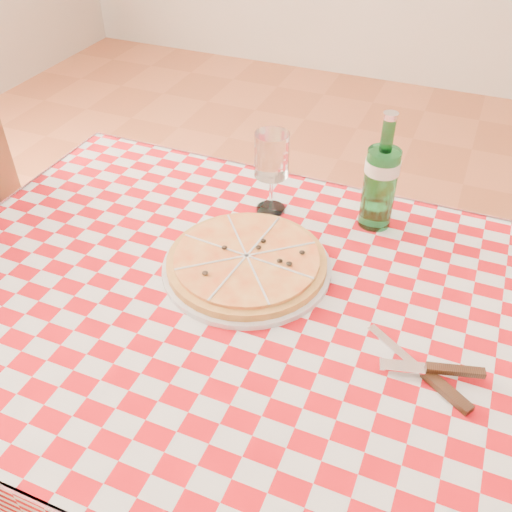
{
  "coord_description": "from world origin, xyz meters",
  "views": [
    {
      "loc": [
        0.29,
        -0.68,
        1.48
      ],
      "look_at": [
        -0.02,
        0.06,
        0.82
      ],
      "focal_mm": 40.0,
      "sensor_mm": 36.0,
      "label": 1
    }
  ],
  "objects": [
    {
      "name": "wine_glass",
      "position": [
        -0.08,
        0.29,
        0.85
      ],
      "size": [
        0.09,
        0.09,
        0.19
      ],
      "primitive_type": null,
      "rotation": [
        0.0,
        0.0,
        0.33
      ],
      "color": "silver",
      "rests_on": "tablecloth"
    },
    {
      "name": "tablecloth",
      "position": [
        0.0,
        0.0,
        0.75
      ],
      "size": [
        1.3,
        0.9,
        0.01
      ],
      "primitive_type": "cube",
      "color": "#AF0A11",
      "rests_on": "dining_table"
    },
    {
      "name": "water_bottle",
      "position": [
        0.14,
        0.33,
        0.88
      ],
      "size": [
        0.08,
        0.08,
        0.25
      ],
      "primitive_type": null,
      "rotation": [
        0.0,
        0.0,
        -0.19
      ],
      "color": "#1A692B",
      "rests_on": "tablecloth"
    },
    {
      "name": "dining_table",
      "position": [
        0.0,
        0.0,
        0.66
      ],
      "size": [
        1.2,
        0.8,
        0.75
      ],
      "color": "brown",
      "rests_on": "ground"
    },
    {
      "name": "cutlery",
      "position": [
        0.31,
        -0.04,
        0.77
      ],
      "size": [
        0.24,
        0.21,
        0.02
      ],
      "primitive_type": null,
      "rotation": [
        0.0,
        0.0,
        -0.09
      ],
      "color": "silver",
      "rests_on": "tablecloth"
    },
    {
      "name": "pizza_plate",
      "position": [
        -0.05,
        0.08,
        0.78
      ],
      "size": [
        0.36,
        0.36,
        0.04
      ],
      "primitive_type": null,
      "rotation": [
        0.0,
        0.0,
        -0.09
      ],
      "color": "#C48841",
      "rests_on": "tablecloth"
    }
  ]
}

